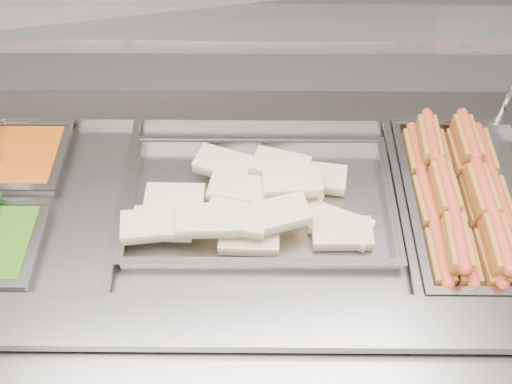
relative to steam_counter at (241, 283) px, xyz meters
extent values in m
cube|color=slate|center=(0.00, 0.00, -0.01)|extent=(1.89, 1.07, 0.86)
cube|color=gray|center=(-0.07, -0.34, 0.43)|extent=(1.85, 0.48, 0.03)
cube|color=gray|center=(0.07, 0.34, 0.43)|extent=(1.85, 0.48, 0.03)
cube|color=black|center=(0.00, 0.00, 0.32)|extent=(1.68, 0.86, 0.02)
cube|color=gray|center=(0.42, -0.08, 0.44)|extent=(0.13, 0.56, 0.01)
cube|color=gray|center=(-0.29, 0.06, 0.44)|extent=(0.13, 0.56, 0.01)
cube|color=silver|center=(0.04, 0.20, 0.82)|extent=(1.66, 0.60, 0.08)
cube|color=#A93909|center=(-0.60, 0.26, 0.41)|extent=(0.31, 0.27, 0.09)
cube|color=#A36222|center=(0.45, -0.26, 0.43)|extent=(0.08, 0.16, 0.05)
cylinder|color=red|center=(0.45, -0.26, 0.45)|extent=(0.06, 0.17, 0.03)
cube|color=#A36222|center=(0.49, -0.09, 0.43)|extent=(0.07, 0.15, 0.05)
cylinder|color=red|center=(0.49, -0.09, 0.45)|extent=(0.06, 0.17, 0.03)
cube|color=#A36222|center=(0.52, 0.08, 0.43)|extent=(0.08, 0.16, 0.05)
cylinder|color=red|center=(0.52, 0.08, 0.45)|extent=(0.06, 0.17, 0.03)
cube|color=#A36222|center=(0.51, -0.28, 0.43)|extent=(0.08, 0.16, 0.05)
cylinder|color=red|center=(0.51, -0.28, 0.45)|extent=(0.06, 0.17, 0.03)
cube|color=#A36222|center=(0.55, -0.11, 0.43)|extent=(0.08, 0.16, 0.05)
cylinder|color=red|center=(0.55, -0.11, 0.45)|extent=(0.06, 0.17, 0.03)
cube|color=#A36222|center=(0.58, 0.06, 0.43)|extent=(0.08, 0.16, 0.05)
cylinder|color=red|center=(0.58, 0.06, 0.45)|extent=(0.06, 0.17, 0.03)
cube|color=#A36222|center=(0.57, -0.29, 0.43)|extent=(0.08, 0.15, 0.05)
cylinder|color=red|center=(0.57, -0.29, 0.45)|extent=(0.06, 0.17, 0.03)
cube|color=#A36222|center=(0.61, -0.12, 0.43)|extent=(0.08, 0.16, 0.05)
cylinder|color=red|center=(0.61, -0.12, 0.45)|extent=(0.06, 0.17, 0.03)
cube|color=#A36222|center=(0.64, 0.05, 0.43)|extent=(0.08, 0.16, 0.05)
cylinder|color=red|center=(0.64, 0.05, 0.45)|extent=(0.06, 0.17, 0.03)
cube|color=#A36222|center=(0.67, -0.13, 0.43)|extent=(0.08, 0.16, 0.05)
cylinder|color=red|center=(0.67, -0.13, 0.45)|extent=(0.06, 0.17, 0.03)
cube|color=#A36222|center=(0.70, 0.04, 0.43)|extent=(0.08, 0.16, 0.05)
cylinder|color=red|center=(0.70, 0.04, 0.45)|extent=(0.06, 0.17, 0.03)
cube|color=#A36222|center=(0.49, -0.26, 0.48)|extent=(0.09, 0.16, 0.05)
cylinder|color=red|center=(0.49, -0.26, 0.50)|extent=(0.07, 0.17, 0.03)
cube|color=#A36222|center=(0.52, -0.10, 0.48)|extent=(0.08, 0.16, 0.05)
cylinder|color=red|center=(0.52, -0.10, 0.50)|extent=(0.06, 0.17, 0.03)
cube|color=#A36222|center=(0.55, 0.07, 0.48)|extent=(0.09, 0.16, 0.05)
cylinder|color=red|center=(0.55, 0.07, 0.50)|extent=(0.07, 0.17, 0.03)
cube|color=#A36222|center=(0.58, -0.28, 0.48)|extent=(0.08, 0.16, 0.05)
cylinder|color=red|center=(0.58, -0.28, 0.50)|extent=(0.06, 0.17, 0.03)
cube|color=#A36222|center=(0.61, -0.12, 0.48)|extent=(0.08, 0.16, 0.05)
cylinder|color=red|center=(0.61, -0.12, 0.50)|extent=(0.06, 0.17, 0.03)
cube|color=#A36222|center=(0.65, 0.05, 0.48)|extent=(0.08, 0.16, 0.05)
cylinder|color=red|center=(0.65, 0.05, 0.50)|extent=(0.06, 0.17, 0.03)
cube|color=beige|center=(0.23, 0.03, 0.44)|extent=(0.17, 0.13, 0.03)
cube|color=beige|center=(0.10, 0.01, 0.44)|extent=(0.17, 0.13, 0.03)
cube|color=beige|center=(0.24, -0.16, 0.44)|extent=(0.16, 0.11, 0.03)
cube|color=beige|center=(0.10, 0.03, 0.44)|extent=(0.15, 0.09, 0.03)
cube|color=beige|center=(0.24, -0.14, 0.44)|extent=(0.17, 0.15, 0.03)
cube|color=beige|center=(0.03, 0.00, 0.44)|extent=(0.16, 0.11, 0.03)
cube|color=beige|center=(0.14, -0.03, 0.44)|extent=(0.17, 0.15, 0.03)
cube|color=beige|center=(0.01, -0.13, 0.44)|extent=(0.16, 0.12, 0.03)
cube|color=beige|center=(-0.20, -0.07, 0.47)|extent=(0.16, 0.12, 0.03)
cube|color=beige|center=(-0.16, 0.00, 0.47)|extent=(0.16, 0.11, 0.03)
cube|color=beige|center=(-0.02, 0.10, 0.47)|extent=(0.17, 0.15, 0.03)
cube|color=beige|center=(0.00, 0.01, 0.47)|extent=(0.17, 0.13, 0.03)
cube|color=beige|center=(-0.22, -0.07, 0.47)|extent=(0.15, 0.09, 0.03)
cube|color=beige|center=(0.13, 0.06, 0.47)|extent=(0.17, 0.14, 0.03)
cube|color=beige|center=(0.09, -0.11, 0.50)|extent=(0.16, 0.10, 0.03)
cube|color=beige|center=(-0.09, -0.10, 0.50)|extent=(0.16, 0.11, 0.03)
cube|color=beige|center=(0.14, -0.01, 0.49)|extent=(0.16, 0.10, 0.03)
cube|color=beige|center=(-0.02, -0.10, 0.50)|extent=(0.17, 0.14, 0.03)
camera|label=1|loc=(-0.12, -0.91, 1.61)|focal=40.00mm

